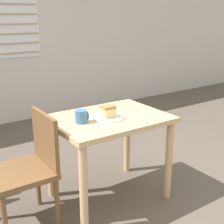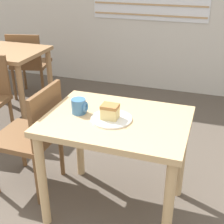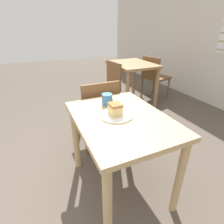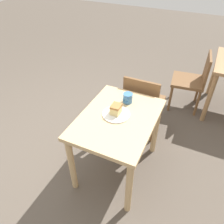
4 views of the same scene
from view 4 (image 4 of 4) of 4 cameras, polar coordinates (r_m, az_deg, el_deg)
The scene contains 7 objects.
ground_plane at distance 2.74m, azimuth -10.01°, elevation -9.44°, with size 14.00×14.00×0.00m, color brown.
dining_table_near at distance 2.09m, azimuth 1.50°, elevation -3.94°, with size 0.91×0.68×0.73m.
chair_near_window at distance 2.65m, azimuth 8.09°, elevation 2.52°, with size 0.43×0.43×0.84m.
chair_far_corner at distance 3.29m, azimuth 20.46°, elevation 8.01°, with size 0.48×0.48×0.84m.
plate at distance 2.03m, azimuth 1.10°, elevation -0.57°, with size 0.26×0.26×0.01m.
cake_slice at distance 2.00m, azimuth 1.06°, elevation 0.75°, with size 0.10×0.09×0.09m.
coffee_mug at distance 2.16m, azimuth 4.10°, elevation 3.61°, with size 0.10×0.09×0.10m.
Camera 4 is at (1.43, 1.19, 2.02)m, focal length 35.00 mm.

